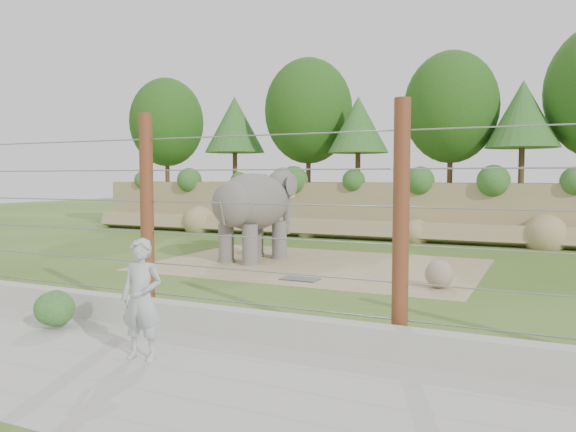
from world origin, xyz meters
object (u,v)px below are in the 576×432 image
at_px(stone_ball, 439,274).
at_px(zookeeper, 142,299).
at_px(elephant, 253,215).
at_px(barrier_fence, 147,217).

distance_m(stone_ball, zookeeper, 8.07).
bearing_deg(zookeeper, elephant, 100.47).
height_order(stone_ball, zookeeper, zookeeper).
xyz_separation_m(stone_ball, barrier_fence, (-4.69, -5.33, 1.63)).
bearing_deg(stone_ball, elephant, 161.31).
distance_m(elephant, zookeeper, 10.16).
distance_m(stone_ball, barrier_fence, 7.28).
distance_m(elephant, stone_ball, 6.88).
xyz_separation_m(stone_ball, zookeeper, (-3.11, -7.42, 0.56)).
bearing_deg(barrier_fence, zookeeper, -53.02).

